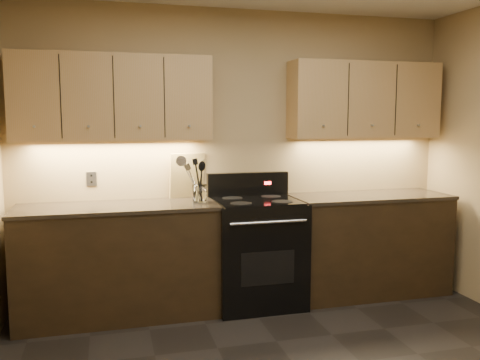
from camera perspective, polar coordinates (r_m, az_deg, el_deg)
The scene contains 14 objects.
wall_back at distance 4.65m, azimuth -0.19°, elevation 2.83°, with size 4.00×0.04×2.60m, color tan.
counter_left at distance 4.35m, azimuth -13.48°, elevation -8.82°, with size 1.62×0.62×0.93m.
counter_right at distance 4.95m, azimuth 14.18°, elevation -6.94°, with size 1.46×0.62×0.93m.
stove at distance 4.51m, azimuth 1.84°, elevation -7.91°, with size 0.76×0.68×1.14m.
upper_cab_left at distance 4.35m, azimuth -14.03°, elevation 8.94°, with size 1.60×0.30×0.70m, color tan.
upper_cab_right at distance 4.94m, azimuth 13.79°, elevation 8.67°, with size 1.44×0.30×0.70m, color tan.
outlet_plate at distance 4.52m, azimuth -16.34°, elevation 0.13°, with size 0.09×0.01×0.12m, color #B2B5BA.
utensil_crock at distance 4.29m, azimuth -4.56°, elevation -1.58°, with size 0.15×0.15×0.15m.
cutting_board at distance 4.54m, azimuth -5.95°, elevation 0.52°, with size 0.32×0.02×0.40m, color tan.
wooden_spoon at distance 4.27m, azimuth -4.90°, elevation -0.02°, with size 0.06×0.06×0.34m, color tan, non-canonical shape.
black_spoon at distance 4.30m, azimuth -4.54°, elevation -0.05°, with size 0.06×0.06×0.33m, color black, non-canonical shape.
black_turner at distance 4.26m, azimuth -4.35°, elevation 0.13°, with size 0.08×0.08×0.37m, color black, non-canonical shape.
steel_spatula at distance 4.28m, azimuth -4.39°, elevation -0.01°, with size 0.08×0.08×0.34m, color silver, non-canonical shape.
steel_skimmer at distance 4.26m, azimuth -4.21°, elevation 0.37°, with size 0.09×0.09×0.40m, color silver, non-canonical shape.
Camera 1 is at (-1.17, -2.49, 1.63)m, focal length 38.00 mm.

